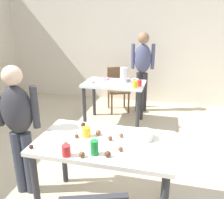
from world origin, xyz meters
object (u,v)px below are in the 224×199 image
object	(u,v)px
chair_far_table	(118,86)
person_girl_near	(18,122)
mixing_bowl	(144,135)
dining_table_far	(114,89)
soda_can	(94,148)
person_adult_far	(143,65)
pitcher_far	(124,75)
dining_table_near	(105,151)

from	to	relation	value
chair_far_table	person_girl_near	distance (m)	2.69
person_girl_near	mixing_bowl	xyz separation A→B (m)	(1.23, 0.09, -0.03)
dining_table_far	person_girl_near	world-z (taller)	person_girl_near
dining_table_far	soda_can	size ratio (longest dim) A/B	8.49
mixing_bowl	person_girl_near	bearing A→B (deg)	-175.99
person_girl_near	mixing_bowl	world-z (taller)	person_girl_near
person_adult_far	mixing_bowl	world-z (taller)	person_adult_far
chair_far_table	pitcher_far	distance (m)	0.75
person_girl_near	pitcher_far	distance (m)	2.14
person_adult_far	dining_table_near	bearing A→B (deg)	-90.05
chair_far_table	mixing_bowl	distance (m)	2.70
dining_table_near	mixing_bowl	bearing A→B (deg)	21.20
chair_far_table	soda_can	size ratio (longest dim) A/B	7.13
mixing_bowl	chair_far_table	bearing A→B (deg)	107.73
chair_far_table	person_adult_far	distance (m)	0.65
soda_can	pitcher_far	xyz separation A→B (m)	(-0.22, 2.31, 0.07)
person_girl_near	person_adult_far	size ratio (longest dim) A/B	0.89
person_adult_far	mixing_bowl	bearing A→B (deg)	-82.63
chair_far_table	pitcher_far	world-z (taller)	pitcher_far
dining_table_near	pitcher_far	world-z (taller)	pitcher_far
dining_table_near	mixing_bowl	size ratio (longest dim) A/B	7.19
mixing_bowl	pitcher_far	world-z (taller)	pitcher_far
chair_far_table	pitcher_far	xyz separation A→B (m)	(0.24, -0.60, 0.38)
dining_table_near	person_girl_near	bearing A→B (deg)	177.14
dining_table_near	chair_far_table	world-z (taller)	chair_far_table
pitcher_far	dining_table_near	bearing A→B (deg)	-83.44
soda_can	pitcher_far	bearing A→B (deg)	95.46
person_adult_far	pitcher_far	xyz separation A→B (m)	(-0.24, -0.64, -0.06)
dining_table_near	person_girl_near	distance (m)	0.91
person_girl_near	pitcher_far	size ratio (longest dim) A/B	5.44
dining_table_far	pitcher_far	xyz separation A→B (m)	(0.15, 0.08, 0.25)
dining_table_far	mixing_bowl	size ratio (longest dim) A/B	6.04
pitcher_far	soda_can	bearing A→B (deg)	-84.54
person_adult_far	soda_can	bearing A→B (deg)	-90.41
mixing_bowl	person_adult_far	bearing A→B (deg)	97.37
person_adult_far	soda_can	size ratio (longest dim) A/B	12.74
person_adult_far	chair_far_table	bearing A→B (deg)	-174.67
soda_can	pitcher_far	distance (m)	2.33
chair_far_table	person_adult_far	world-z (taller)	person_adult_far
person_girl_near	mixing_bowl	distance (m)	1.24
dining_table_far	dining_table_near	bearing A→B (deg)	-79.03
dining_table_far	pitcher_far	bearing A→B (deg)	27.09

